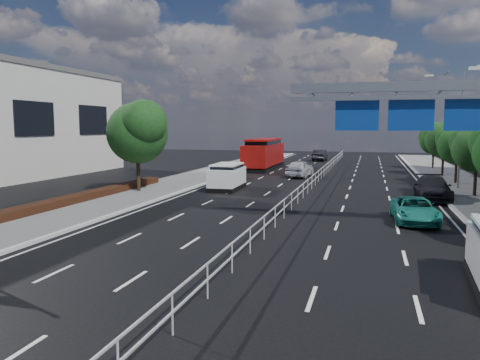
% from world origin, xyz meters
% --- Properties ---
extents(ground, '(160.00, 160.00, 0.00)m').
position_xyz_m(ground, '(0.00, 0.00, 0.00)').
color(ground, black).
rests_on(ground, ground).
extents(median_fence, '(0.05, 85.00, 1.02)m').
position_xyz_m(median_fence, '(0.00, 22.50, 0.53)').
color(median_fence, silver).
rests_on(median_fence, ground).
extents(overhead_gantry, '(10.24, 0.38, 7.45)m').
position_xyz_m(overhead_gantry, '(6.74, 10.05, 5.61)').
color(overhead_gantry, gray).
rests_on(overhead_gantry, ground).
extents(streetlight_far, '(2.78, 2.40, 9.00)m').
position_xyz_m(streetlight_far, '(10.50, 26.00, 5.21)').
color(streetlight_far, gray).
rests_on(streetlight_far, ground).
extents(near_tree_back, '(4.84, 4.51, 6.69)m').
position_xyz_m(near_tree_back, '(-11.94, 17.97, 4.61)').
color(near_tree_back, black).
rests_on(near_tree_back, ground).
extents(far_tree_e, '(3.63, 3.38, 5.13)m').
position_xyz_m(far_tree_e, '(11.25, 21.98, 3.56)').
color(far_tree_e, black).
rests_on(far_tree_e, ground).
extents(far_tree_f, '(3.52, 3.28, 5.02)m').
position_xyz_m(far_tree_f, '(11.24, 29.48, 3.49)').
color(far_tree_f, black).
rests_on(far_tree_f, ground).
extents(far_tree_g, '(3.96, 3.69, 5.45)m').
position_xyz_m(far_tree_g, '(11.25, 36.98, 3.75)').
color(far_tree_g, black).
rests_on(far_tree_g, ground).
extents(far_tree_h, '(3.41, 3.18, 4.91)m').
position_xyz_m(far_tree_h, '(11.24, 44.48, 3.42)').
color(far_tree_h, black).
rests_on(far_tree_h, ground).
extents(white_minivan, '(2.12, 4.64, 1.99)m').
position_xyz_m(white_minivan, '(-6.26, 21.39, 0.98)').
color(white_minivan, black).
rests_on(white_minivan, ground).
extents(red_bus, '(2.85, 11.53, 3.44)m').
position_xyz_m(red_bus, '(-7.50, 39.75, 1.79)').
color(red_bus, black).
rests_on(red_bus, ground).
extents(near_car_silver, '(2.41, 4.91, 1.61)m').
position_xyz_m(near_car_silver, '(-2.19, 31.91, 0.81)').
color(near_car_silver, '#B2B4BA').
rests_on(near_car_silver, ground).
extents(near_car_dark, '(1.80, 4.82, 1.57)m').
position_xyz_m(near_car_dark, '(-2.60, 54.35, 0.79)').
color(near_car_dark, black).
rests_on(near_car_dark, ground).
extents(parked_car_teal, '(2.32, 4.59, 1.24)m').
position_xyz_m(parked_car_teal, '(6.50, 12.00, 0.62)').
color(parked_car_teal, '#1B7D6F').
rests_on(parked_car_teal, ground).
extents(parked_car_dark, '(2.21, 5.27, 1.52)m').
position_xyz_m(parked_car_dark, '(8.30, 20.14, 0.76)').
color(parked_car_dark, black).
rests_on(parked_car_dark, ground).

